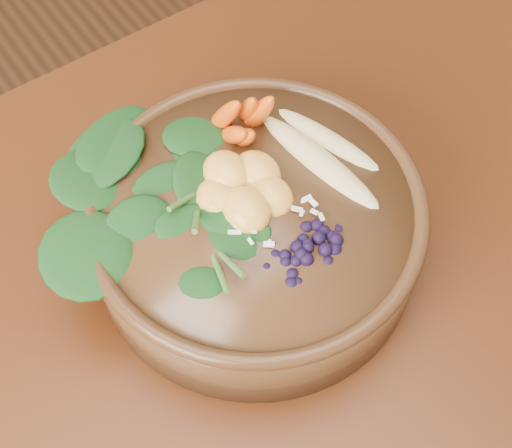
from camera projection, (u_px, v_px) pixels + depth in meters
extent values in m
cylinder|color=#331C0C|center=(442.00, 88.00, 1.41)|extent=(0.07, 0.07, 0.71)
cube|color=#411C0A|center=(252.00, 360.00, 0.71)|extent=(1.60, 0.90, 0.04)
cylinder|color=#4B2E17|center=(256.00, 229.00, 0.71)|extent=(0.36, 0.36, 0.09)
ellipsoid|color=#E0CC84|center=(329.00, 130.00, 0.71)|extent=(0.08, 0.17, 0.03)
ellipsoid|color=#E0CC84|center=(320.00, 149.00, 0.69)|extent=(0.05, 0.17, 0.03)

